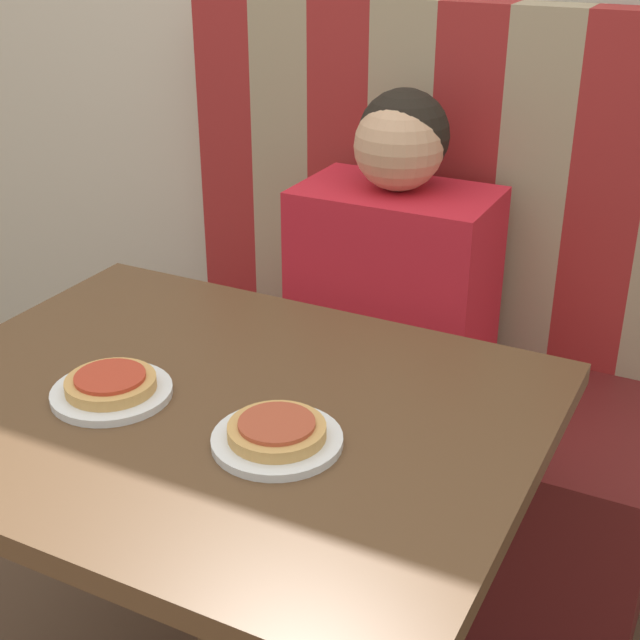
# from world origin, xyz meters

# --- Properties ---
(booth_seat) EXTENTS (1.20, 0.56, 0.43)m
(booth_seat) POSITION_xyz_m (0.00, 0.69, 0.21)
(booth_seat) COLOR #5B1919
(booth_seat) RESTS_ON ground_plane
(booth_backrest) EXTENTS (1.20, 0.10, 0.75)m
(booth_backrest) POSITION_xyz_m (-0.00, 0.92, 0.80)
(booth_backrest) COLOR maroon
(booth_backrest) RESTS_ON booth_seat
(dining_table) EXTENTS (0.94, 0.73, 0.70)m
(dining_table) POSITION_xyz_m (0.00, 0.00, 0.61)
(dining_table) COLOR brown
(dining_table) RESTS_ON ground_plane
(person) EXTENTS (0.40, 0.25, 0.60)m
(person) POSITION_xyz_m (0.00, 0.69, 0.70)
(person) COLOR red
(person) RESTS_ON booth_seat
(plate_left) EXTENTS (0.18, 0.18, 0.01)m
(plate_left) POSITION_xyz_m (-0.14, -0.06, 0.71)
(plate_left) COLOR white
(plate_left) RESTS_ON dining_table
(plate_right) EXTENTS (0.18, 0.18, 0.01)m
(plate_right) POSITION_xyz_m (0.14, -0.06, 0.71)
(plate_right) COLOR white
(plate_right) RESTS_ON dining_table
(pizza_left) EXTENTS (0.13, 0.13, 0.02)m
(pizza_left) POSITION_xyz_m (-0.14, -0.06, 0.72)
(pizza_left) COLOR tan
(pizza_left) RESTS_ON plate_left
(pizza_right) EXTENTS (0.13, 0.13, 0.02)m
(pizza_right) POSITION_xyz_m (0.14, -0.06, 0.72)
(pizza_right) COLOR tan
(pizza_right) RESTS_ON plate_right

